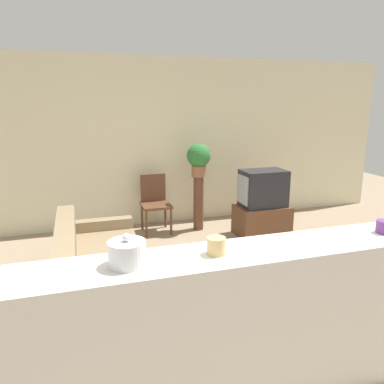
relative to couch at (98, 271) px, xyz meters
The scene contains 12 objects.
ground_plane 1.48m from the couch, 56.82° to the right, with size 14.00×14.00×0.00m, color gray.
wall_back 2.59m from the couch, 70.20° to the left, with size 9.00×0.06×2.70m.
couch is the anchor object (origin of this frame).
tv_stand 2.75m from the couch, 24.08° to the left, with size 0.79×0.52×0.46m.
television 2.79m from the couch, 24.13° to the left, with size 0.67×0.43×0.55m.
wooden_chair 2.06m from the couch, 61.03° to the left, with size 0.44×0.44×0.89m.
plant_stand 2.35m from the couch, 44.79° to the left, with size 0.16×0.16×0.87m.
potted_plant 2.51m from the couch, 44.79° to the left, with size 0.37×0.37×0.51m.
foreground_counter 1.96m from the couch, 65.69° to the right, with size 2.78×0.44×1.09m.
decorative_bowl 1.98m from the couch, 86.65° to the right, with size 0.22×0.22×0.19m.
candle_jar 2.08m from the couch, 69.75° to the right, with size 0.12×0.12×0.11m.
coffee_tin 2.76m from the couch, 42.28° to the right, with size 0.11×0.11×0.09m.
Camera 1 is at (-0.93, -2.57, 2.01)m, focal length 35.00 mm.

